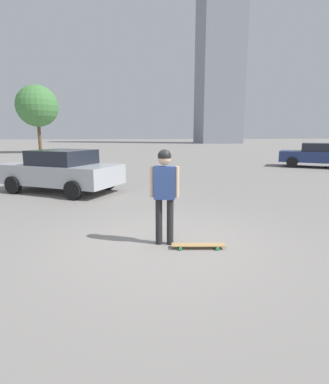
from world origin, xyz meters
TOP-DOWN VIEW (x-y plane):
  - ground_plane at (0.00, 0.00)m, footprint 220.00×220.00m
  - person at (0.00, 0.00)m, footprint 0.51×0.28m
  - skateboard at (-0.57, 0.30)m, footprint 0.97×0.34m
  - car_parked_near at (2.85, -5.57)m, footprint 4.47×3.71m
  - car_parked_far at (-10.95, -11.55)m, footprint 4.42×3.82m
  - building_block_distant at (-19.84, -58.96)m, footprint 8.50×8.65m
  - tree_distant at (9.37, -28.44)m, footprint 4.25×4.25m

SIDE VIEW (x-z plane):
  - ground_plane at x=0.00m, z-range 0.00..0.00m
  - skateboard at x=-0.57m, z-range 0.02..0.10m
  - car_parked_near at x=2.85m, z-range 0.02..1.48m
  - car_parked_far at x=-10.95m, z-range 0.03..1.48m
  - person at x=0.00m, z-range 0.21..1.96m
  - tree_distant at x=9.37m, z-range 1.34..8.31m
  - building_block_distant at x=-19.84m, z-range 0.00..42.55m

